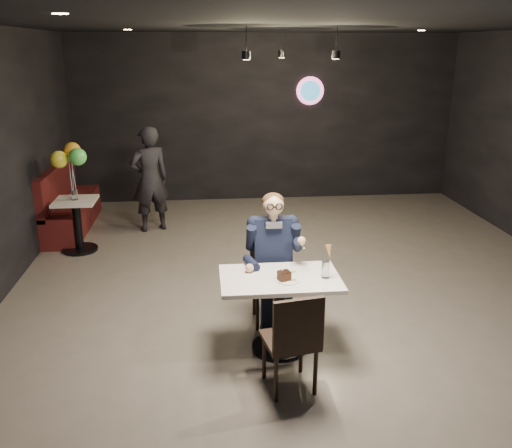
{
  "coord_description": "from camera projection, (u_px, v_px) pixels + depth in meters",
  "views": [
    {
      "loc": [
        -1.17,
        -5.46,
        2.76
      ],
      "look_at": [
        -0.66,
        -0.33,
        1.07
      ],
      "focal_mm": 38.0,
      "sensor_mm": 36.0,
      "label": 1
    }
  ],
  "objects": [
    {
      "name": "floor",
      "position": [
        311.0,
        303.0,
        6.13
      ],
      "size": [
        9.0,
        9.0,
        0.0
      ],
      "primitive_type": "plane",
      "color": "#6C625A",
      "rests_on": "ground"
    },
    {
      "name": "wall_sign",
      "position": [
        310.0,
        91.0,
        9.81
      ],
      "size": [
        0.5,
        0.06,
        0.5
      ],
      "primitive_type": null,
      "color": "pink",
      "rests_on": "floor"
    },
    {
      "name": "pendant_lights",
      "position": [
        289.0,
        37.0,
        7.13
      ],
      "size": [
        1.4,
        1.2,
        0.36
      ],
      "primitive_type": "cube",
      "color": "black",
      "rests_on": "floor"
    },
    {
      "name": "main_table",
      "position": [
        279.0,
        314.0,
        5.09
      ],
      "size": [
        1.1,
        0.7,
        0.75
      ],
      "primitive_type": "cube",
      "color": "white",
      "rests_on": "floor"
    },
    {
      "name": "chair_far",
      "position": [
        272.0,
        281.0,
        5.58
      ],
      "size": [
        0.42,
        0.46,
        0.92
      ],
      "primitive_type": "cube",
      "color": "black",
      "rests_on": "floor"
    },
    {
      "name": "chair_near",
      "position": [
        290.0,
        338.0,
        4.49
      ],
      "size": [
        0.49,
        0.53,
        0.92
      ],
      "primitive_type": "cube",
      "rotation": [
        0.0,
        0.0,
        0.18
      ],
      "color": "black",
      "rests_on": "floor"
    },
    {
      "name": "seated_man",
      "position": [
        272.0,
        258.0,
        5.5
      ],
      "size": [
        0.6,
        0.8,
        1.44
      ],
      "primitive_type": "cube",
      "color": "black",
      "rests_on": "floor"
    },
    {
      "name": "dessert_plate",
      "position": [
        288.0,
        280.0,
        4.88
      ],
      "size": [
        0.21,
        0.21,
        0.01
      ],
      "primitive_type": "cylinder",
      "color": "white",
      "rests_on": "main_table"
    },
    {
      "name": "cake_slice",
      "position": [
        284.0,
        276.0,
        4.87
      ],
      "size": [
        0.13,
        0.12,
        0.07
      ],
      "primitive_type": "cube",
      "rotation": [
        0.0,
        0.0,
        0.35
      ],
      "color": "black",
      "rests_on": "dessert_plate"
    },
    {
      "name": "mint_leaf",
      "position": [
        293.0,
        272.0,
        4.85
      ],
      "size": [
        0.06,
        0.04,
        0.01
      ],
      "primitive_type": "ellipsoid",
      "color": "green",
      "rests_on": "cake_slice"
    },
    {
      "name": "sundae_glass",
      "position": [
        325.0,
        269.0,
        4.93
      ],
      "size": [
        0.07,
        0.07,
        0.16
      ],
      "primitive_type": "cylinder",
      "color": "silver",
      "rests_on": "main_table"
    },
    {
      "name": "wafer_cone",
      "position": [
        329.0,
        252.0,
        4.91
      ],
      "size": [
        0.08,
        0.08,
        0.13
      ],
      "primitive_type": "cone",
      "rotation": [
        0.0,
        0.0,
        0.26
      ],
      "color": "tan",
      "rests_on": "sundae_glass"
    },
    {
      "name": "booth_bench",
      "position": [
        71.0,
        198.0,
        8.47
      ],
      "size": [
        0.51,
        2.03,
        1.01
      ],
      "primitive_type": "cube",
      "color": "#3F0D10",
      "rests_on": "floor"
    },
    {
      "name": "side_table",
      "position": [
        78.0,
        227.0,
        7.6
      ],
      "size": [
        0.56,
        0.56,
        0.7
      ],
      "primitive_type": "cube",
      "color": "white",
      "rests_on": "floor"
    },
    {
      "name": "balloon_vase",
      "position": [
        74.0,
        195.0,
        7.45
      ],
      "size": [
        0.09,
        0.09,
        0.14
      ],
      "primitive_type": "cylinder",
      "color": "silver",
      "rests_on": "side_table"
    },
    {
      "name": "balloon_bunch",
      "position": [
        71.0,
        164.0,
        7.32
      ],
      "size": [
        0.43,
        0.43,
        0.7
      ],
      "primitive_type": "cube",
      "color": "yellow",
      "rests_on": "balloon_vase"
    },
    {
      "name": "passerby",
      "position": [
        150.0,
        179.0,
        8.33
      ],
      "size": [
        0.7,
        0.58,
        1.64
      ],
      "primitive_type": "imported",
      "rotation": [
        0.0,
        0.0,
        3.52
      ],
      "color": "black",
      "rests_on": "floor"
    }
  ]
}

